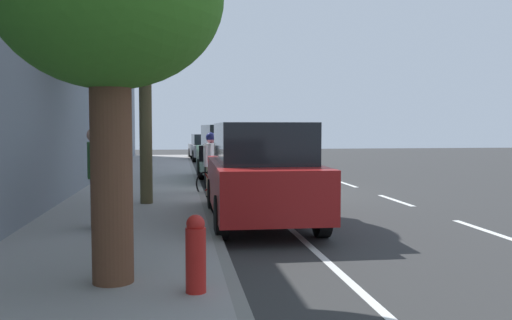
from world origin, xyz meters
TOP-DOWN VIEW (x-y plane):
  - ground at (0.00, 0.00)m, footprint 63.41×63.41m
  - sidewalk at (3.93, 0.00)m, footprint 3.28×39.63m
  - curb_edge at (2.21, 0.00)m, footprint 0.16×39.63m
  - lane_stripe_centre at (-2.79, 0.19)m, footprint 0.14×40.00m
  - lane_stripe_bike_edge at (0.74, 0.00)m, footprint 0.12×39.63m
  - building_facade at (5.82, 0.00)m, footprint 0.50×39.63m
  - parked_sedan_grey_nearest at (1.22, -15.83)m, footprint 2.03×4.49m
  - parked_suv_green_second at (1.08, -2.80)m, footprint 2.15×4.79m
  - parked_suv_red_mid at (1.21, 5.15)m, footprint 2.02×4.73m
  - bicycle_at_curb at (1.74, 1.36)m, footprint 1.24×1.30m
  - cyclist_with_backpack at (1.96, 0.89)m, footprint 0.53×0.55m
  - street_tree_near_cyclist at (3.56, 2.88)m, footprint 3.33×3.33m
  - street_tree_mid_block at (3.56, 9.41)m, footprint 2.56×2.56m
  - pedestrian_on_phone at (4.26, 5.99)m, footprint 0.30×0.61m
  - fire_hydrant at (2.64, 9.93)m, footprint 0.22×0.22m

SIDE VIEW (x-z plane):
  - ground at x=0.00m, z-range 0.00..0.00m
  - lane_stripe_centre at x=-2.79m, z-range 0.00..0.01m
  - lane_stripe_bike_edge at x=0.74m, z-range 0.00..0.01m
  - sidewalk at x=3.93m, z-range 0.00..0.14m
  - curb_edge at x=2.21m, z-range 0.00..0.14m
  - bicycle_at_curb at x=1.74m, z-range -0.01..0.76m
  - fire_hydrant at x=2.64m, z-range 0.14..0.98m
  - parked_sedan_grey_nearest at x=1.22m, z-range -0.01..1.51m
  - parked_suv_green_second at x=1.08m, z-range 0.03..2.02m
  - parked_suv_red_mid at x=1.21m, z-range 0.03..2.02m
  - cyclist_with_backpack at x=1.96m, z-range 0.20..1.97m
  - pedestrian_on_phone at x=4.26m, z-range 0.26..2.02m
  - street_tree_mid_block at x=3.56m, z-range 1.15..5.43m
  - building_facade at x=5.82m, z-range 0.00..6.71m
  - street_tree_near_cyclist at x=3.56m, z-range 1.67..7.41m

